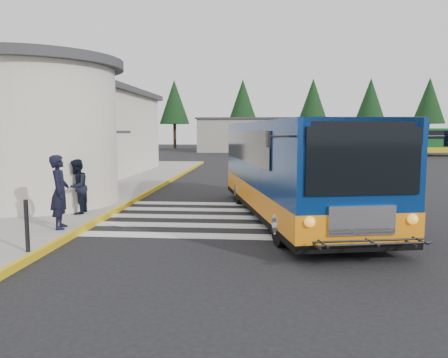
# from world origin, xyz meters

# --- Properties ---
(ground) EXTENTS (140.00, 140.00, 0.00)m
(ground) POSITION_xyz_m (0.00, 0.00, 0.00)
(ground) COLOR black
(ground) RESTS_ON ground
(sidewalk) EXTENTS (10.00, 34.00, 0.15)m
(sidewalk) POSITION_xyz_m (-9.00, 4.00, 0.07)
(sidewalk) COLOR gray
(sidewalk) RESTS_ON ground
(curb_strip) EXTENTS (0.12, 34.00, 0.16)m
(curb_strip) POSITION_xyz_m (-4.05, 4.00, 0.08)
(curb_strip) COLOR gold
(curb_strip) RESTS_ON ground
(station_building) EXTENTS (12.70, 18.70, 4.80)m
(station_building) POSITION_xyz_m (-10.84, 6.91, 2.57)
(station_building) COLOR beige
(station_building) RESTS_ON ground
(crosswalk) EXTENTS (8.00, 5.35, 0.01)m
(crosswalk) POSITION_xyz_m (-0.50, -0.80, 0.01)
(crosswalk) COLOR silver
(crosswalk) RESTS_ON ground
(depot_building) EXTENTS (26.40, 8.40, 4.20)m
(depot_building) POSITION_xyz_m (6.00, 42.00, 2.11)
(depot_building) COLOR gray
(depot_building) RESTS_ON ground
(tree_line) EXTENTS (58.40, 4.40, 10.00)m
(tree_line) POSITION_xyz_m (6.29, 50.00, 6.77)
(tree_line) COLOR black
(tree_line) RESTS_ON ground
(transit_bus) EXTENTS (5.03, 10.44, 2.86)m
(transit_bus) POSITION_xyz_m (1.49, -0.71, 1.37)
(transit_bus) COLOR navy
(transit_bus) RESTS_ON ground
(pedestrian_a) EXTENTS (0.61, 0.77, 1.86)m
(pedestrian_a) POSITION_xyz_m (-4.50, -3.28, 1.08)
(pedestrian_a) COLOR black
(pedestrian_a) RESTS_ON sidewalk
(pedestrian_b) EXTENTS (0.69, 0.84, 1.62)m
(pedestrian_b) POSITION_xyz_m (-4.90, -1.34, 0.96)
(pedestrian_b) COLOR black
(pedestrian_b) RESTS_ON sidewalk
(bollard) EXTENTS (0.09, 0.09, 1.07)m
(bollard) POSITION_xyz_m (-4.20, -5.41, 0.69)
(bollard) COLOR black
(bollard) RESTS_ON sidewalk
(far_bus_a) EXTENTS (9.71, 3.15, 2.47)m
(far_bus_a) POSITION_xyz_m (7.90, 33.58, 1.61)
(far_bus_a) COLOR #15064E
(far_bus_a) RESTS_ON ground
(far_bus_b) EXTENTS (9.58, 2.74, 2.47)m
(far_bus_b) POSITION_xyz_m (16.73, 33.65, 1.60)
(far_bus_b) COLOR #144C1C
(far_bus_b) RESTS_ON ground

